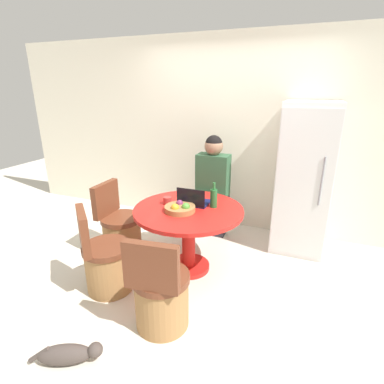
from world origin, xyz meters
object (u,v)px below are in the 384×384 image
Objects in this scene: refrigerator at (304,179)px; dining_table at (189,223)px; chair_left_side at (121,231)px; person_seated at (214,182)px; laptop at (194,201)px; chair_near_left_corner at (106,263)px; chair_near_camera at (161,296)px; fruit_bowl at (180,208)px; bottle at (214,198)px; cat at (68,354)px.

refrigerator is 1.54× the size of dining_table.
person_seated is at bearing -48.56° from chair_left_side.
chair_near_left_corner is at bearing 51.14° from laptop.
chair_near_camera is at bearing -131.46° from chair_left_side.
chair_near_left_corner is at bearing 66.30° from person_seated.
person_seated is 4.40× the size of laptop.
laptop is (0.89, 0.13, 0.47)m from chair_left_side.
chair_near_left_corner is 0.90m from fruit_bowl.
bottle reaches higher than chair_left_side.
refrigerator is 1.57m from fruit_bowl.
laptop reaches higher than chair_left_side.
chair_left_side is 1.30m from person_seated.
refrigerator is at bearing -170.84° from person_seated.
person_seated is (-0.09, 1.68, 0.48)m from chair_near_camera.
chair_near_camera is 1.12m from laptop.
chair_left_side is (-1.00, 0.87, 0.00)m from chair_near_camera.
person_seated is (0.90, 0.81, 0.48)m from chair_left_side.
dining_table is at bearing -90.00° from chair_near_left_corner.
refrigerator reaches higher than chair_near_left_corner.
refrigerator is 1.37m from laptop.
person_seated is at bearing 85.54° from fruit_bowl.
chair_left_side is 1.02m from laptop.
chair_near_camera and chair_left_side have the same top height.
person_seated is (0.02, 0.80, 0.22)m from dining_table.
chair_near_camera is 1.75m from person_seated.
chair_near_camera is 1.32m from chair_left_side.
bottle is (-0.85, -0.84, -0.06)m from refrigerator.
refrigerator reaches higher than chair_near_camera.
dining_table is 1.32× the size of chair_near_camera.
chair_near_camera is (0.11, -0.88, -0.26)m from dining_table.
person_seated is 5.10× the size of bottle.
refrigerator reaches higher than dining_table.
chair_near_camera is 3.25× the size of bottle.
bottle is (0.22, 0.01, 0.07)m from laptop.
person_seated is 2.78× the size of cat.
chair_left_side is 3.25× the size of bottle.
chair_near_camera is at bearing -82.63° from dining_table.
chair_left_side is 1.57m from cat.
bottle is at bearing 30.50° from dining_table.
chair_near_camera is at bearing 93.20° from person_seated.
bottle is (0.84, 0.77, 0.54)m from chair_near_left_corner.
laptop is (0.01, 0.13, 0.21)m from dining_table.
cat is at bearing -120.49° from refrigerator.
fruit_bowl is at bearing -136.58° from refrigerator.
refrigerator is at bearing -142.02° from laptop.
fruit_bowl is at bearing -92.55° from chair_near_left_corner.
bottle is 0.55× the size of cat.
fruit_bowl is at bearing 51.43° from cat.
chair_near_left_corner is 1.26m from bottle.
cat is (-0.58, -1.60, -0.75)m from bottle.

